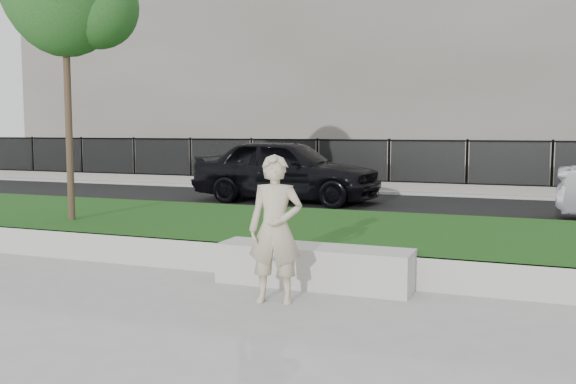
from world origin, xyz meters
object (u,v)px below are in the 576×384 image
at_px(book, 278,244).
at_px(car_dark, 287,170).
at_px(stone_bench, 314,266).
at_px(man, 275,229).

distance_m(book, car_dark, 8.58).
distance_m(stone_bench, man, 1.04).
relative_size(stone_bench, man, 1.47).
relative_size(stone_bench, book, 10.75).
xyz_separation_m(man, car_dark, (-3.33, 8.78, 0.04)).
xyz_separation_m(stone_bench, man, (-0.15, -0.85, 0.57)).
xyz_separation_m(man, book, (-0.28, 0.77, -0.31)).
bearing_deg(stone_bench, car_dark, 113.68).
height_order(man, car_dark, car_dark).
height_order(stone_bench, car_dark, car_dark).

